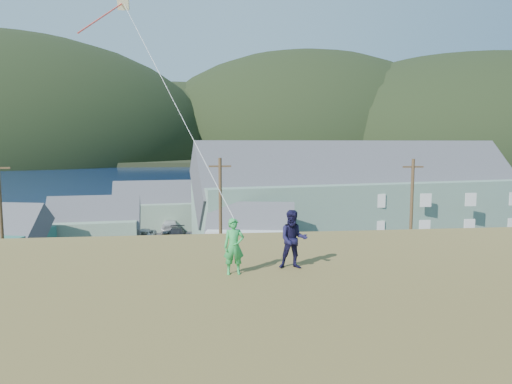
{
  "coord_description": "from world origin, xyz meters",
  "views": [
    {
      "loc": [
        -1.94,
        -31.08,
        10.97
      ],
      "look_at": [
        0.31,
        -11.48,
        8.8
      ],
      "focal_mm": 32.0,
      "sensor_mm": 36.0,
      "label": 1
    }
  ],
  "objects_px": {
    "wharf": "(178,210)",
    "kite_flyer_green": "(234,246)",
    "shed_palegreen_far": "(158,207)",
    "kite_flyer_navy": "(293,239)",
    "lodge": "(362,193)",
    "shed_palegreen_near": "(94,226)",
    "shed_white": "(251,234)"
  },
  "relations": [
    {
      "from": "lodge",
      "to": "shed_white",
      "type": "distance_m",
      "value": 16.61
    },
    {
      "from": "shed_palegreen_near",
      "to": "kite_flyer_navy",
      "type": "distance_m",
      "value": 37.25
    },
    {
      "from": "kite_flyer_green",
      "to": "lodge",
      "type": "bearing_deg",
      "value": 63.01
    },
    {
      "from": "wharf",
      "to": "shed_palegreen_near",
      "type": "xyz_separation_m",
      "value": [
        -7.1,
        -23.8,
        2.04
      ]
    },
    {
      "from": "wharf",
      "to": "kite_flyer_green",
      "type": "xyz_separation_m",
      "value": [
        4.88,
        -58.35,
        7.56
      ]
    },
    {
      "from": "wharf",
      "to": "kite_flyer_navy",
      "type": "distance_m",
      "value": 58.83
    },
    {
      "from": "lodge",
      "to": "shed_palegreen_near",
      "type": "xyz_separation_m",
      "value": [
        -29.15,
        -3.0,
        -2.65
      ]
    },
    {
      "from": "shed_palegreen_near",
      "to": "wharf",
      "type": "bearing_deg",
      "value": 67.99
    },
    {
      "from": "shed_white",
      "to": "shed_palegreen_far",
      "type": "bearing_deg",
      "value": 131.23
    },
    {
      "from": "shed_palegreen_near",
      "to": "kite_flyer_green",
      "type": "xyz_separation_m",
      "value": [
        11.98,
        -34.55,
        5.52
      ]
    },
    {
      "from": "kite_flyer_green",
      "to": "kite_flyer_navy",
      "type": "distance_m",
      "value": 1.85
    },
    {
      "from": "shed_palegreen_far",
      "to": "kite_flyer_green",
      "type": "bearing_deg",
      "value": -87.31
    },
    {
      "from": "shed_palegreen_near",
      "to": "kite_flyer_navy",
      "type": "bearing_deg",
      "value": -73.42
    },
    {
      "from": "shed_palegreen_far",
      "to": "kite_flyer_navy",
      "type": "bearing_deg",
      "value": -84.99
    },
    {
      "from": "wharf",
      "to": "kite_flyer_green",
      "type": "height_order",
      "value": "kite_flyer_green"
    },
    {
      "from": "lodge",
      "to": "shed_palegreen_near",
      "type": "bearing_deg",
      "value": 176.2
    },
    {
      "from": "shed_palegreen_far",
      "to": "lodge",
      "type": "bearing_deg",
      "value": -23.41
    },
    {
      "from": "lodge",
      "to": "kite_flyer_navy",
      "type": "distance_m",
      "value": 40.31
    },
    {
      "from": "shed_palegreen_near",
      "to": "shed_palegreen_far",
      "type": "distance_m",
      "value": 11.93
    },
    {
      "from": "lodge",
      "to": "shed_white",
      "type": "xyz_separation_m",
      "value": [
        -13.74,
        -8.93,
        -2.66
      ]
    },
    {
      "from": "shed_palegreen_far",
      "to": "kite_flyer_navy",
      "type": "height_order",
      "value": "kite_flyer_navy"
    },
    {
      "from": "lodge",
      "to": "shed_palegreen_far",
      "type": "distance_m",
      "value": 25.06
    },
    {
      "from": "wharf",
      "to": "shed_palegreen_far",
      "type": "distance_m",
      "value": 13.49
    },
    {
      "from": "lodge",
      "to": "shed_palegreen_far",
      "type": "xyz_separation_m",
      "value": [
        -23.76,
        7.63,
        -2.32
      ]
    },
    {
      "from": "kite_flyer_green",
      "to": "wharf",
      "type": "bearing_deg",
      "value": 92.36
    },
    {
      "from": "kite_flyer_navy",
      "to": "lodge",
      "type": "bearing_deg",
      "value": 72.81
    },
    {
      "from": "shed_palegreen_far",
      "to": "kite_flyer_navy",
      "type": "relative_size",
      "value": 6.54
    },
    {
      "from": "shed_palegreen_near",
      "to": "kite_flyer_navy",
      "type": "relative_size",
      "value": 5.43
    },
    {
      "from": "shed_white",
      "to": "kite_flyer_green",
      "type": "relative_size",
      "value": 5.51
    },
    {
      "from": "shed_palegreen_near",
      "to": "shed_white",
      "type": "relative_size",
      "value": 1.08
    },
    {
      "from": "kite_flyer_green",
      "to": "kite_flyer_navy",
      "type": "relative_size",
      "value": 0.92
    },
    {
      "from": "wharf",
      "to": "kite_flyer_green",
      "type": "relative_size",
      "value": 16.12
    }
  ]
}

